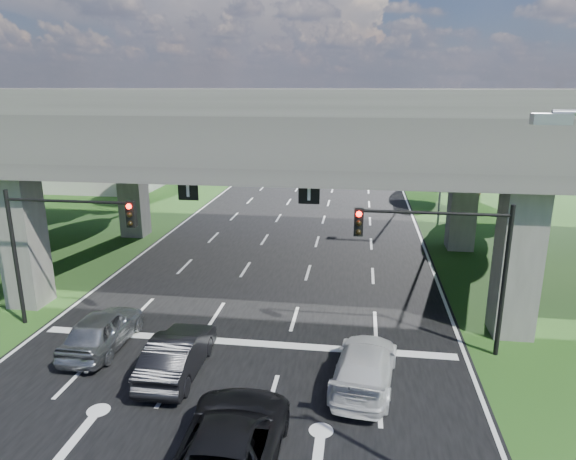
% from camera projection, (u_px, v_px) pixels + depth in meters
% --- Properties ---
extents(ground, '(160.00, 160.00, 0.00)m').
position_uv_depth(ground, '(220.00, 392.00, 17.60)').
color(ground, '#1E4215').
rests_on(ground, ground).
extents(road, '(18.00, 120.00, 0.03)m').
position_uv_depth(road, '(270.00, 284.00, 27.13)').
color(road, black).
rests_on(road, ground).
extents(overpass, '(80.00, 15.00, 10.00)m').
position_uv_depth(overpass, '(275.00, 130.00, 26.90)').
color(overpass, '#3D3A37').
rests_on(overpass, ground).
extents(warehouse, '(20.00, 10.00, 4.00)m').
position_uv_depth(warehouse, '(68.00, 166.00, 53.92)').
color(warehouse, '#9E9E99').
rests_on(warehouse, ground).
extents(signal_right, '(5.76, 0.54, 6.00)m').
position_uv_depth(signal_right, '(447.00, 251.00, 19.17)').
color(signal_right, black).
rests_on(signal_right, ground).
extents(signal_left, '(5.76, 0.54, 6.00)m').
position_uv_depth(signal_left, '(59.00, 234.00, 21.28)').
color(signal_left, black).
rests_on(signal_left, ground).
extents(streetlight_far, '(3.38, 0.25, 10.00)m').
position_uv_depth(streetlight_far, '(438.00, 147.00, 37.54)').
color(streetlight_far, gray).
rests_on(streetlight_far, ground).
extents(streetlight_beyond, '(3.38, 0.25, 10.00)m').
position_uv_depth(streetlight_beyond, '(416.00, 129.00, 52.80)').
color(streetlight_beyond, gray).
rests_on(streetlight_beyond, ground).
extents(tree_left_near, '(4.50, 4.50, 7.80)m').
position_uv_depth(tree_left_near, '(139.00, 152.00, 42.96)').
color(tree_left_near, black).
rests_on(tree_left_near, ground).
extents(tree_left_mid, '(3.91, 3.90, 6.76)m').
position_uv_depth(tree_left_mid, '(144.00, 148.00, 51.17)').
color(tree_left_mid, black).
rests_on(tree_left_mid, ground).
extents(tree_left_far, '(4.80, 4.80, 8.32)m').
position_uv_depth(tree_left_far, '(206.00, 132.00, 58.00)').
color(tree_left_far, black).
rests_on(tree_left_far, ground).
extents(tree_right_near, '(4.20, 4.20, 7.28)m').
position_uv_depth(tree_right_near, '(468.00, 159.00, 41.33)').
color(tree_right_near, black).
rests_on(tree_right_near, ground).
extents(tree_right_mid, '(3.91, 3.90, 6.76)m').
position_uv_depth(tree_right_mid, '(484.00, 151.00, 48.64)').
color(tree_right_mid, black).
rests_on(tree_right_mid, ground).
extents(tree_right_far, '(4.50, 4.50, 7.80)m').
position_uv_depth(tree_right_far, '(430.00, 136.00, 56.63)').
color(tree_right_far, black).
rests_on(tree_right_far, ground).
extents(car_silver, '(1.89, 4.61, 1.57)m').
position_uv_depth(car_silver, '(102.00, 330.00, 20.31)').
color(car_silver, '#93969A').
rests_on(car_silver, road).
extents(car_dark, '(1.72, 4.73, 1.55)m').
position_uv_depth(car_dark, '(178.00, 354.00, 18.51)').
color(car_dark, black).
rests_on(car_dark, road).
extents(car_white, '(2.61, 5.17, 1.44)m').
position_uv_depth(car_white, '(365.00, 366.00, 17.81)').
color(car_white, silver).
rests_on(car_white, road).
extents(car_trailing, '(2.74, 5.89, 1.63)m').
position_uv_depth(car_trailing, '(230.00, 445.00, 13.74)').
color(car_trailing, black).
rests_on(car_trailing, road).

